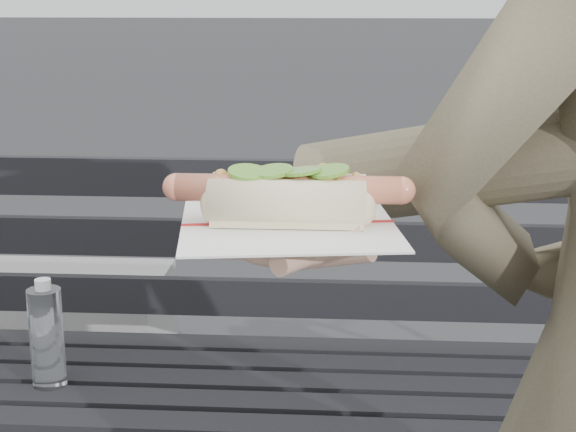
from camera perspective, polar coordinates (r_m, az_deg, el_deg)
name	(u,v)px	position (r m, az deg, el deg)	size (l,w,h in m)	color
park_bench	(265,344)	(1.78, -1.51, -8.25)	(1.50, 0.44, 0.88)	black
held_hotdog	(488,168)	(0.85, 12.80, 3.02)	(0.62, 0.31, 0.20)	brown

